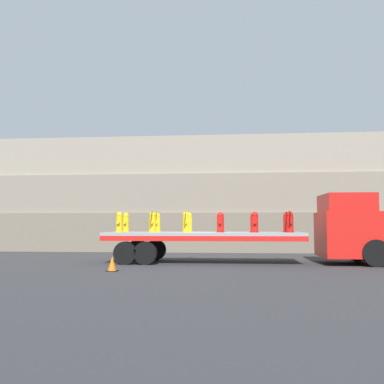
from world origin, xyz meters
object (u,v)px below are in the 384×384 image
object	(u,v)px
fire_hydrant_yellow_far_1	(157,223)
fire_hydrant_yellow_near_2	(186,222)
fire_hydrant_yellow_far_0	(126,223)
fire_hydrant_yellow_near_1	(152,222)
fire_hydrant_red_near_3	(220,222)
traffic_cone	(112,264)
fire_hydrant_yellow_far_2	(189,222)
fire_hydrant_red_far_5	(286,222)
fire_hydrant_red_far_4	(253,222)
flatbed_trailer	(188,238)
fire_hydrant_red_far_3	(221,222)
fire_hydrant_red_near_5	(290,222)
fire_hydrant_yellow_near_0	(119,222)
truck_cab	(355,228)
fire_hydrant_red_near_4	(255,222)

from	to	relation	value
fire_hydrant_yellow_far_1	fire_hydrant_yellow_near_2	xyz separation A→B (m)	(1.38, -1.09, 0.00)
fire_hydrant_yellow_far_0	fire_hydrant_yellow_near_1	xyz separation A→B (m)	(1.38, -1.09, 0.00)
fire_hydrant_red_near_3	traffic_cone	xyz separation A→B (m)	(-3.57, -3.00, -1.42)
fire_hydrant_yellow_far_0	traffic_cone	size ratio (longest dim) A/B	1.66
fire_hydrant_yellow_far_2	fire_hydrant_red_far_5	bearing A→B (deg)	0.00
fire_hydrant_red_far_4	fire_hydrant_red_far_5	distance (m)	1.38
fire_hydrant_yellow_far_2	traffic_cone	world-z (taller)	fire_hydrant_yellow_far_2
fire_hydrant_yellow_far_1	fire_hydrant_red_far_4	bearing A→B (deg)	0.00
flatbed_trailer	fire_hydrant_yellow_far_0	bearing A→B (deg)	168.95
fire_hydrant_yellow_near_1	fire_hydrant_red_far_5	bearing A→B (deg)	11.12
fire_hydrant_yellow_far_1	fire_hydrant_red_far_3	xyz separation A→B (m)	(2.76, 0.00, 0.00)
fire_hydrant_yellow_near_2	fire_hydrant_red_near_5	xyz separation A→B (m)	(4.14, 0.00, 0.00)
fire_hydrant_yellow_near_0	fire_hydrant_red_far_5	xyz separation A→B (m)	(6.91, 1.09, 0.00)
fire_hydrant_yellow_far_2	fire_hydrant_yellow_far_0	bearing A→B (deg)	180.00
truck_cab	fire_hydrant_red_near_5	size ratio (longest dim) A/B	3.35
flatbed_trailer	fire_hydrant_yellow_far_1	world-z (taller)	fire_hydrant_yellow_far_1
fire_hydrant_red_near_5	traffic_cone	bearing A→B (deg)	-154.64
fire_hydrant_yellow_near_2	traffic_cone	xyz separation A→B (m)	(-2.19, -3.00, -1.42)
fire_hydrant_yellow_near_1	fire_hydrant_red_far_4	size ratio (longest dim) A/B	1.00
fire_hydrant_yellow_near_2	fire_hydrant_yellow_far_2	size ratio (longest dim) A/B	1.00
fire_hydrant_yellow_far_1	fire_hydrant_red_far_4	size ratio (longest dim) A/B	1.00
fire_hydrant_yellow_near_0	fire_hydrant_yellow_near_1	world-z (taller)	same
fire_hydrant_yellow_near_1	fire_hydrant_yellow_far_2	world-z (taller)	same
fire_hydrant_yellow_near_0	traffic_cone	world-z (taller)	fire_hydrant_yellow_near_0
fire_hydrant_yellow_far_1	fire_hydrant_red_far_5	size ratio (longest dim) A/B	1.00
fire_hydrant_red_near_4	traffic_cone	world-z (taller)	fire_hydrant_red_near_4
fire_hydrant_yellow_near_0	fire_hydrant_yellow_far_0	size ratio (longest dim) A/B	1.00
truck_cab	fire_hydrant_yellow_near_1	distance (m)	8.19
flatbed_trailer	traffic_cone	xyz separation A→B (m)	(-2.21, -3.55, -0.75)
truck_cab	traffic_cone	size ratio (longest dim) A/B	5.58
fire_hydrant_yellow_far_1	fire_hydrant_red_near_5	distance (m)	5.63
truck_cab	flatbed_trailer	distance (m)	6.78
truck_cab	fire_hydrant_yellow_far_1	size ratio (longest dim) A/B	3.35
fire_hydrant_red_near_5	truck_cab	bearing A→B (deg)	11.63
fire_hydrant_red_near_4	fire_hydrant_red_far_4	bearing A→B (deg)	90.00
fire_hydrant_yellow_far_0	fire_hydrant_red_near_4	size ratio (longest dim) A/B	1.00
fire_hydrant_yellow_near_1	fire_hydrant_red_near_3	bearing A→B (deg)	0.00
flatbed_trailer	fire_hydrant_red_near_5	size ratio (longest dim) A/B	9.74
fire_hydrant_yellow_near_0	fire_hydrant_yellow_near_2	bearing A→B (deg)	0.00
fire_hydrant_yellow_far_0	fire_hydrant_red_near_3	size ratio (longest dim) A/B	1.00
fire_hydrant_yellow_far_1	fire_hydrant_red_near_3	size ratio (longest dim) A/B	1.00
truck_cab	fire_hydrant_yellow_far_0	distance (m)	9.57
fire_hydrant_yellow_near_0	fire_hydrant_yellow_near_2	size ratio (longest dim) A/B	1.00
fire_hydrant_yellow_near_0	fire_hydrant_red_far_4	size ratio (longest dim) A/B	1.00
fire_hydrant_yellow_far_0	fire_hydrant_red_near_3	world-z (taller)	same
fire_hydrant_yellow_near_2	fire_hydrant_red_far_5	size ratio (longest dim) A/B	1.00
fire_hydrant_red_near_4	fire_hydrant_red_far_5	xyz separation A→B (m)	(1.38, 1.09, 0.00)
fire_hydrant_yellow_near_2	fire_hydrant_red_near_3	distance (m)	1.38
fire_hydrant_yellow_near_0	fire_hydrant_red_near_3	size ratio (longest dim) A/B	1.00
fire_hydrant_yellow_near_1	fire_hydrant_yellow_far_2	size ratio (longest dim) A/B	1.00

